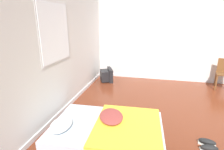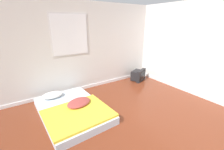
# 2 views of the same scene
# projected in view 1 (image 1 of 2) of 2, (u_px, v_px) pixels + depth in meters

# --- Properties ---
(ground_plane) EXTENTS (20.00, 20.00, 0.00)m
(ground_plane) POSITION_uv_depth(u_px,v_px,m) (207.00, 123.00, 3.44)
(ground_plane) COLOR maroon
(wall_back) EXTENTS (7.55, 0.08, 2.60)m
(wall_back) POSITION_uv_depth(u_px,v_px,m) (62.00, 52.00, 3.70)
(wall_back) COLOR silver
(wall_back) RESTS_ON ground_plane
(wall_right) EXTENTS (0.08, 8.33, 2.60)m
(wall_right) POSITION_uv_depth(u_px,v_px,m) (190.00, 42.00, 5.47)
(wall_right) COLOR silver
(wall_right) RESTS_ON ground_plane
(mattress_bed) EXTENTS (1.39, 1.98, 0.31)m
(mattress_bed) POSITION_uv_depth(u_px,v_px,m) (108.00, 128.00, 3.08)
(mattress_bed) COLOR silver
(mattress_bed) RESTS_ON ground_plane
(crt_tv) EXTENTS (0.62, 0.54, 0.42)m
(crt_tv) POSITION_uv_depth(u_px,v_px,m) (107.00, 75.00, 5.78)
(crt_tv) COLOR black
(crt_tv) RESTS_ON ground_plane
(sneaker_pair) EXTENTS (0.29, 0.28, 0.10)m
(sneaker_pair) POSITION_uv_depth(u_px,v_px,m) (208.00, 145.00, 2.74)
(sneaker_pair) COLOR silver
(sneaker_pair) RESTS_ON ground_plane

